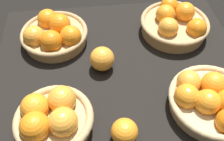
{
  "coord_description": "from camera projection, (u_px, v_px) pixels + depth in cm",
  "views": [
    {
      "loc": [
        9.31,
        51.64,
        65.81
      ],
      "look_at": [
        3.65,
        3.23,
        7.0
      ],
      "focal_mm": 39.51,
      "sensor_mm": 36.0,
      "label": 1
    }
  ],
  "objects": [
    {
      "name": "loose_orange_back_gap",
      "position": [
        124.0,
        132.0,
        0.64
      ],
      "size": [
        7.18,
        7.18,
        7.18
      ],
      "primitive_type": "sphere",
      "color": "orange",
      "rests_on": "market_tray"
    },
    {
      "name": "loose_orange_front_gap",
      "position": [
        102.0,
        59.0,
        0.79
      ],
      "size": [
        8.03,
        8.03,
        8.03
      ],
      "primitive_type": "sphere",
      "color": "#F49E33",
      "rests_on": "market_tray"
    },
    {
      "name": "market_tray",
      "position": [
        122.0,
        73.0,
        0.83
      ],
      "size": [
        84.0,
        72.0,
        3.0
      ],
      "primitive_type": "cube",
      "color": "black",
      "rests_on": "ground"
    },
    {
      "name": "basket_far_left",
      "position": [
        212.0,
        100.0,
        0.69
      ],
      "size": [
        25.12,
        25.12,
        9.88
      ],
      "color": "tan",
      "rests_on": "market_tray"
    },
    {
      "name": "basket_near_left",
      "position": [
        175.0,
        23.0,
        0.91
      ],
      "size": [
        25.19,
        25.19,
        10.69
      ],
      "color": "tan",
      "rests_on": "market_tray"
    },
    {
      "name": "basket_far_right",
      "position": [
        53.0,
        118.0,
        0.65
      ],
      "size": [
        21.14,
        21.14,
        10.91
      ],
      "color": "tan",
      "rests_on": "market_tray"
    },
    {
      "name": "basket_near_right",
      "position": [
        54.0,
        34.0,
        0.87
      ],
      "size": [
        23.81,
        23.81,
        10.29
      ],
      "color": "tan",
      "rests_on": "market_tray"
    }
  ]
}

